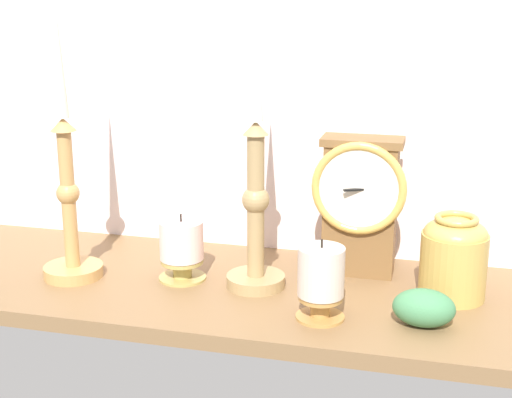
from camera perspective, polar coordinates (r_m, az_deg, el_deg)
name	(u,v)px	position (r cm, az deg, el deg)	size (l,w,h in cm)	color
ground_plane	(219,289)	(119.88, -2.78, -6.80)	(100.00, 36.00, 2.40)	brown
back_wall	(249,61)	(128.90, -0.53, 10.34)	(120.00, 2.00, 65.00)	white
mantel_clock	(360,202)	(120.08, 7.82, -0.24)	(14.66, 7.97, 22.15)	brown
candlestick_tall_left	(256,203)	(113.79, 0.02, -0.30)	(9.07, 9.07, 41.35)	#A28556
candlestick_tall_center	(68,193)	(120.81, -13.95, 0.45)	(9.38, 9.38, 45.11)	tan
brass_vase_jar	(454,255)	(115.36, 14.65, -4.12)	(9.80, 9.80, 12.69)	tan
pillar_candle_front	(321,280)	(105.39, 4.90, -6.06)	(6.85, 6.85, 11.63)	#B28243
pillar_candle_near_clock	(181,249)	(119.06, -5.67, -3.73)	(7.46, 7.46, 10.72)	tan
ivy_sprig	(424,308)	(106.55, 12.50, -7.99)	(8.54, 5.98, 5.21)	#427F51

